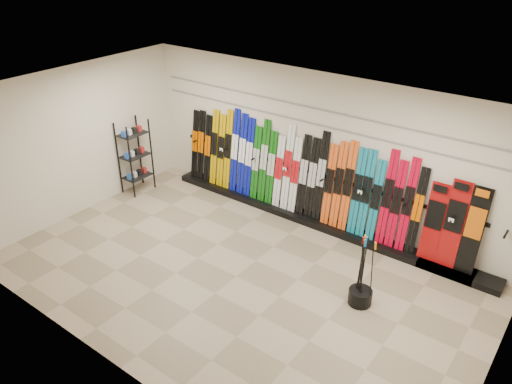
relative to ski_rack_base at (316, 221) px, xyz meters
The scene contains 13 objects.
floor 2.29m from the ski_rack_base, 95.64° to the right, with size 8.00×8.00×0.00m, color gray.
back_wall 1.47m from the ski_rack_base, 135.64° to the left, with size 8.00×8.00×0.00m, color beige.
left_wall 5.01m from the ski_rack_base, 151.65° to the right, with size 5.00×5.00×0.00m, color beige.
right_wall 4.64m from the ski_rack_base, 31.13° to the right, with size 5.00×5.00×0.00m, color beige.
ceiling 3.73m from the ski_rack_base, 95.64° to the right, with size 8.00×8.00×0.00m, color silver.
ski_rack_base is the anchor object (origin of this frame).
skis 1.11m from the ski_rack_base, behind, with size 5.37×0.28×1.81m.
snowboards 2.67m from the ski_rack_base, ahead, with size 0.95×0.24×1.54m.
accessory_rack 4.20m from the ski_rack_base, 164.35° to the right, with size 0.40×0.60×1.65m, color black.
pole_bin 2.41m from the ski_rack_base, 43.02° to the right, with size 0.37×0.37×0.25m, color black.
ski_poles 2.44m from the ski_rack_base, 42.84° to the right, with size 0.32×0.22×1.18m.
slatwall_rail_0 1.96m from the ski_rack_base, 138.37° to the left, with size 7.60×0.02×0.03m, color gray.
slatwall_rail_1 2.26m from the ski_rack_base, 138.37° to the left, with size 7.60×0.02×0.03m, color gray.
Camera 1 is at (4.34, -5.28, 5.26)m, focal length 35.00 mm.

